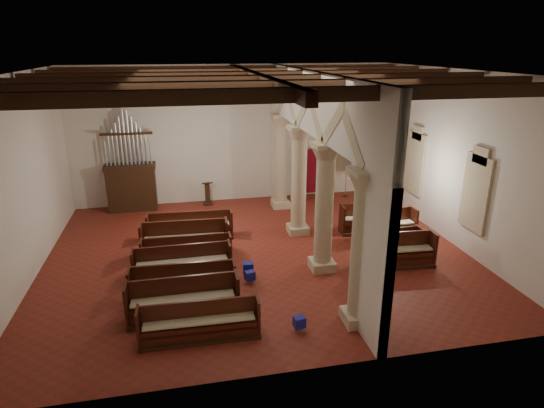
{
  "coord_description": "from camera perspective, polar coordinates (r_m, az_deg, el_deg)",
  "views": [
    {
      "loc": [
        -2.4,
        -13.9,
        6.76
      ],
      "look_at": [
        0.59,
        0.5,
        1.59
      ],
      "focal_mm": 30.0,
      "sensor_mm": 36.0,
      "label": 1
    }
  ],
  "objects": [
    {
      "name": "floor",
      "position": [
        15.64,
        -1.76,
        -6.25
      ],
      "size": [
        14.0,
        14.0,
        0.0
      ],
      "primitive_type": "plane",
      "color": "maroon",
      "rests_on": "ground"
    },
    {
      "name": "ceiling",
      "position": [
        14.12,
        -2.02,
        16.28
      ],
      "size": [
        14.0,
        14.0,
        0.0
      ],
      "primitive_type": "plane",
      "rotation": [
        3.14,
        0.0,
        0.0
      ],
      "color": "black",
      "rests_on": "wall_back"
    },
    {
      "name": "wall_back",
      "position": [
        20.39,
        -4.83,
        8.67
      ],
      "size": [
        14.0,
        0.02,
        6.0
      ],
      "primitive_type": "cube",
      "color": "silver",
      "rests_on": "floor"
    },
    {
      "name": "wall_front",
      "position": [
        9.07,
        4.71,
        -5.19
      ],
      "size": [
        14.0,
        0.02,
        6.0
      ],
      "primitive_type": "cube",
      "color": "silver",
      "rests_on": "floor"
    },
    {
      "name": "wall_left",
      "position": [
        15.11,
        -29.05,
        2.49
      ],
      "size": [
        0.02,
        12.0,
        6.0
      ],
      "primitive_type": "cube",
      "color": "silver",
      "rests_on": "floor"
    },
    {
      "name": "wall_right",
      "position": [
        17.19,
        21.87,
        5.34
      ],
      "size": [
        0.02,
        12.0,
        6.0
      ],
      "primitive_type": "cube",
      "color": "silver",
      "rests_on": "floor"
    },
    {
      "name": "ceiling_beams",
      "position": [
        14.13,
        -2.01,
        15.55
      ],
      "size": [
        13.8,
        11.8,
        0.3
      ],
      "primitive_type": null,
      "color": "#361D11",
      "rests_on": "wall_back"
    },
    {
      "name": "arcade",
      "position": [
        14.86,
        5.0,
        6.88
      ],
      "size": [
        0.9,
        11.9,
        6.0
      ],
      "color": "beige",
      "rests_on": "floor"
    },
    {
      "name": "window_right_a",
      "position": [
        16.2,
        24.29,
        1.26
      ],
      "size": [
        0.03,
        1.0,
        2.2
      ],
      "primitive_type": "cube",
      "color": "#327051",
      "rests_on": "wall_right"
    },
    {
      "name": "window_right_b",
      "position": [
        19.43,
        17.59,
        4.88
      ],
      "size": [
        0.03,
        1.0,
        2.2
      ],
      "primitive_type": "cube",
      "color": "#327051",
      "rests_on": "wall_right"
    },
    {
      "name": "window_back",
      "position": [
        21.69,
        8.56,
        7.02
      ],
      "size": [
        1.0,
        0.03,
        2.2
      ],
      "primitive_type": "cube",
      "color": "#327051",
      "rests_on": "wall_back"
    },
    {
      "name": "pipe_organ",
      "position": [
        20.24,
        -17.27,
        3.04
      ],
      "size": [
        2.1,
        0.85,
        4.4
      ],
      "color": "#361D11",
      "rests_on": "floor"
    },
    {
      "name": "lectern",
      "position": [
        20.41,
        -8.09,
        1.17
      ],
      "size": [
        0.47,
        0.48,
        1.09
      ],
      "rotation": [
        0.0,
        0.0,
        0.1
      ],
      "color": "#3D2113",
      "rests_on": "floor"
    },
    {
      "name": "dossal_curtain",
      "position": [
        21.42,
        4.69,
        4.16
      ],
      "size": [
        1.8,
        0.07,
        2.17
      ],
      "color": "maroon",
      "rests_on": "floor"
    },
    {
      "name": "processional_banner",
      "position": [
        21.47,
        9.27,
        2.91
      ],
      "size": [
        0.47,
        0.61,
        2.2
      ],
      "rotation": [
        0.0,
        0.0,
        0.39
      ],
      "color": "#361D11",
      "rests_on": "floor"
    },
    {
      "name": "hymnal_box_a",
      "position": [
        11.69,
        3.46,
        -14.56
      ],
      "size": [
        0.31,
        0.27,
        0.28
      ],
      "primitive_type": "cube",
      "rotation": [
        0.0,
        0.0,
        0.15
      ],
      "color": "navy",
      "rests_on": "floor"
    },
    {
      "name": "hymnal_box_b",
      "position": [
        13.75,
        -2.8,
        -8.97
      ],
      "size": [
        0.33,
        0.3,
        0.28
      ],
      "primitive_type": "cube",
      "rotation": [
        0.0,
        0.0,
        0.3
      ],
      "color": "navy",
      "rests_on": "floor"
    },
    {
      "name": "hymnal_box_c",
      "position": [
        14.17,
        -3.02,
        -7.97
      ],
      "size": [
        0.33,
        0.27,
        0.31
      ],
      "primitive_type": "cube",
      "rotation": [
        0.0,
        0.0,
        -0.06
      ],
      "color": "navy",
      "rests_on": "floor"
    },
    {
      "name": "tube_heater_a",
      "position": [
        11.8,
        -7.95,
        -14.83
      ],
      "size": [
        1.09,
        0.22,
        0.11
      ],
      "primitive_type": "cylinder",
      "rotation": [
        0.0,
        1.57,
        -0.11
      ],
      "color": "white",
      "rests_on": "floor"
    },
    {
      "name": "tube_heater_b",
      "position": [
        11.93,
        -7.17,
        -14.37
      ],
      "size": [
        1.06,
        0.25,
        0.11
      ],
      "primitive_type": "cylinder",
      "rotation": [
        0.0,
        1.57,
        -0.13
      ],
      "color": "white",
      "rests_on": "floor"
    },
    {
      "name": "nave_pew_0",
      "position": [
        11.49,
        -9.04,
        -15.02
      ],
      "size": [
        2.92,
        0.69,
        0.95
      ],
      "rotation": [
        0.0,
        0.0,
        -0.02
      ],
      "color": "#361D11",
      "rests_on": "floor"
    },
    {
      "name": "nave_pew_1",
      "position": [
        12.29,
        -11.01,
        -12.35
      ],
      "size": [
        2.88,
        0.75,
        1.11
      ],
      "rotation": [
        0.0,
        0.0,
        0.0
      ],
      "color": "#361D11",
      "rests_on": "floor"
    },
    {
      "name": "nave_pew_2",
      "position": [
        13.04,
        -11.03,
        -10.44
      ],
      "size": [
        2.93,
        0.81,
        1.07
      ],
      "rotation": [
        0.0,
        0.0,
        -0.03
      ],
      "color": "#361D11",
      "rests_on": "floor"
    },
    {
      "name": "nave_pew_3",
      "position": [
        14.3,
        -11.13,
        -7.75
      ],
      "size": [
        2.98,
        0.69,
        1.0
      ],
      "rotation": [
        0.0,
        0.0,
        0.01
      ],
      "color": "#361D11",
      "rests_on": "floor"
    },
    {
      "name": "nave_pew_4",
      "position": [
        15.02,
        -10.61,
        -6.4
      ],
      "size": [
        2.89,
        0.68,
        0.95
      ],
      "rotation": [
        0.0,
        0.0,
        -0.01
      ],
      "color": "#361D11",
      "rests_on": "floor"
    },
    {
      "name": "nave_pew_5",
      "position": [
        15.81,
        -10.86,
        -4.82
      ],
      "size": [
        2.95,
        0.89,
        1.13
      ],
      "rotation": [
        0.0,
        0.0,
        -0.05
      ],
      "color": "#361D11",
      "rests_on": "floor"
    },
    {
      "name": "nave_pew_6",
      "position": [
        16.95,
        -10.19,
        -3.24
      ],
      "size": [
        3.12,
        0.83,
        1.0
      ],
      "rotation": [
        0.0,
        0.0,
        -0.05
      ],
      "color": "#361D11",
      "rests_on": "floor"
    },
    {
      "name": "aisle_pew_0",
      "position": [
        15.28,
        15.92,
        -6.14
      ],
      "size": [
        2.15,
        0.87,
        1.1
      ],
      "rotation": [
        0.0,
        0.0,
        -0.07
      ],
      "color": "#361D11",
      "rests_on": "floor"
    },
    {
      "name": "aisle_pew_1",
      "position": [
        15.79,
        15.09,
        -5.36
      ],
      "size": [
        1.88,
        0.73,
        0.99
      ],
      "rotation": [
        0.0,
        0.0,
        0.04
      ],
      "color": "#361D11",
      "rests_on": "floor"
    },
    {
      "name": "aisle_pew_2",
      "position": [
        17.21,
        14.37,
        -3.07
      ],
      "size": [
        2.12,
        0.87,
        1.1
      ],
      "rotation": [
        0.0,
        0.0,
        0.07
      ],
      "color": "#361D11",
      "rests_on": "floor"
    },
    {
      "name": "aisle_pew_3",
      "position": [
        17.59,
        11.56,
        -2.33
      ],
      "size": [
        1.92,
        0.86,
        1.1
      ],
      "rotation": [
        0.0,
        0.0,
        -0.07
      ],
      "color": "#361D11",
      "rests_on": "floor"
    }
  ]
}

